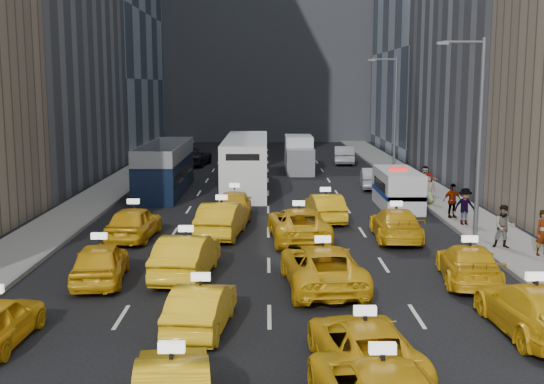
% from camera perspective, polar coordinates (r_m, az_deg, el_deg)
% --- Properties ---
extents(ground, '(160.00, 160.00, 0.00)m').
position_cam_1_polar(ground, '(19.17, -0.21, -12.37)').
color(ground, black).
rests_on(ground, ground).
extents(sidewalk_west, '(3.00, 90.00, 0.15)m').
position_cam_1_polar(sidewalk_west, '(44.65, -13.94, -0.21)').
color(sidewalk_west, gray).
rests_on(sidewalk_west, ground).
extents(sidewalk_east, '(3.00, 90.00, 0.15)m').
position_cam_1_polar(sidewalk_east, '(44.68, 13.25, -0.18)').
color(sidewalk_east, gray).
rests_on(sidewalk_east, ground).
extents(curb_west, '(0.15, 90.00, 0.18)m').
position_cam_1_polar(curb_west, '(44.33, -12.12, -0.19)').
color(curb_west, slate).
rests_on(curb_west, ground).
extents(curb_east, '(0.15, 90.00, 0.18)m').
position_cam_1_polar(curb_east, '(44.36, 11.43, -0.16)').
color(curb_east, slate).
rests_on(curb_east, ground).
extents(streetlight_near, '(2.15, 0.22, 9.00)m').
position_cam_1_polar(streetlight_near, '(31.33, 16.80, 4.81)').
color(streetlight_near, '#595B60').
rests_on(streetlight_near, ground).
extents(streetlight_far, '(2.15, 0.22, 9.00)m').
position_cam_1_polar(streetlight_far, '(50.75, 10.13, 6.49)').
color(streetlight_far, '#595B60').
rests_on(streetlight_far, ground).
extents(taxi_5, '(1.87, 4.27, 1.36)m').
position_cam_1_polar(taxi_5, '(19.86, -5.94, -9.56)').
color(taxi_5, gold).
rests_on(taxi_5, ground).
extents(taxi_6, '(2.77, 5.02, 1.33)m').
position_cam_1_polar(taxi_6, '(17.24, 7.72, -12.59)').
color(taxi_6, gold).
rests_on(taxi_6, ground).
extents(taxi_7, '(2.28, 5.14, 1.47)m').
position_cam_1_polar(taxi_7, '(20.78, 21.06, -9.14)').
color(taxi_7, gold).
rests_on(taxi_7, ground).
extents(taxi_8, '(2.16, 4.49, 1.48)m').
position_cam_1_polar(taxi_8, '(25.07, -14.18, -5.72)').
color(taxi_8, gold).
rests_on(taxi_8, ground).
extents(taxi_9, '(2.18, 5.00, 1.60)m').
position_cam_1_polar(taxi_9, '(25.16, -7.17, -5.32)').
color(taxi_9, gold).
rests_on(taxi_9, ground).
extents(taxi_10, '(2.95, 5.65, 1.52)m').
position_cam_1_polar(taxi_10, '(23.71, 4.24, -6.26)').
color(taxi_10, gold).
rests_on(taxi_10, ground).
extents(taxi_11, '(2.50, 4.90, 1.36)m').
position_cam_1_polar(taxi_11, '(25.37, 16.13, -5.77)').
color(taxi_11, gold).
rests_on(taxi_11, ground).
extents(taxi_12, '(2.16, 4.64, 1.54)m').
position_cam_1_polar(taxi_12, '(31.65, -11.48, -2.54)').
color(taxi_12, gold).
rests_on(taxi_12, ground).
extents(taxi_13, '(2.27, 5.09, 1.62)m').
position_cam_1_polar(taxi_13, '(31.71, -4.22, -2.28)').
color(taxi_13, gold).
rests_on(taxi_13, ground).
extents(taxi_14, '(2.89, 5.55, 1.49)m').
position_cam_1_polar(taxi_14, '(30.84, 2.23, -2.71)').
color(taxi_14, gold).
rests_on(taxi_14, ground).
extents(taxi_15, '(2.20, 5.02, 1.44)m').
position_cam_1_polar(taxi_15, '(31.52, 10.32, -2.64)').
color(taxi_15, gold).
rests_on(taxi_15, ground).
extents(taxi_16, '(1.81, 4.42, 1.50)m').
position_cam_1_polar(taxi_16, '(36.26, -3.15, -0.95)').
color(taxi_16, gold).
rests_on(taxi_16, ground).
extents(taxi_17, '(1.94, 4.51, 1.44)m').
position_cam_1_polar(taxi_17, '(35.26, 4.47, -1.29)').
color(taxi_17, gold).
rests_on(taxi_17, ground).
extents(nypd_van, '(2.58, 5.62, 2.35)m').
position_cam_1_polar(nypd_van, '(39.57, 10.47, 0.20)').
color(nypd_van, silver).
rests_on(nypd_van, ground).
extents(double_decker, '(3.37, 11.14, 3.19)m').
position_cam_1_polar(double_decker, '(44.86, -8.92, 1.93)').
color(double_decker, black).
rests_on(double_decker, ground).
extents(city_bus, '(3.02, 13.48, 3.47)m').
position_cam_1_polar(city_bus, '(46.06, -2.17, 2.39)').
color(city_bus, silver).
rests_on(city_bus, ground).
extents(box_truck, '(2.94, 6.53, 2.89)m').
position_cam_1_polar(box_truck, '(55.05, 2.28, 3.14)').
color(box_truck, silver).
rests_on(box_truck, ground).
extents(misc_car_0, '(1.89, 4.44, 1.43)m').
position_cam_1_polar(misc_car_0, '(46.82, 8.40, 1.16)').
color(misc_car_0, '#979A9E').
rests_on(misc_car_0, ground).
extents(misc_car_1, '(3.18, 5.75, 1.52)m').
position_cam_1_polar(misc_car_1, '(60.06, -6.63, 2.94)').
color(misc_car_1, black).
rests_on(misc_car_1, ground).
extents(misc_car_2, '(2.28, 4.72, 1.33)m').
position_cam_1_polar(misc_car_2, '(64.50, 2.19, 3.32)').
color(misc_car_2, slate).
rests_on(misc_car_2, ground).
extents(misc_car_3, '(1.86, 4.13, 1.38)m').
position_cam_1_polar(misc_car_3, '(61.75, -2.25, 3.09)').
color(misc_car_3, black).
rests_on(misc_car_3, ground).
extents(misc_car_4, '(2.08, 5.02, 1.61)m').
position_cam_1_polar(misc_car_4, '(61.22, 6.04, 3.11)').
color(misc_car_4, '#96999D').
rests_on(misc_car_4, ground).
extents(pedestrian_0, '(0.77, 0.61, 1.85)m').
position_cam_1_polar(pedestrian_0, '(29.59, 21.74, -3.19)').
color(pedestrian_0, gray).
rests_on(pedestrian_0, sidewalk_east).
extents(pedestrian_1, '(0.98, 0.67, 1.84)m').
position_cam_1_polar(pedestrian_1, '(30.36, 18.85, -2.75)').
color(pedestrian_1, gray).
rests_on(pedestrian_1, sidewalk_east).
extents(pedestrian_2, '(1.22, 0.60, 1.82)m').
position_cam_1_polar(pedestrian_2, '(34.84, 15.84, -1.17)').
color(pedestrian_2, gray).
rests_on(pedestrian_2, sidewalk_east).
extents(pedestrian_3, '(1.15, 0.77, 1.79)m').
position_cam_1_polar(pedestrian_3, '(36.48, 14.83, -0.70)').
color(pedestrian_3, gray).
rests_on(pedestrian_3, sidewalk_east).
extents(pedestrian_4, '(0.99, 0.80, 1.78)m').
position_cam_1_polar(pedestrian_4, '(40.46, 12.98, 0.28)').
color(pedestrian_4, gray).
rests_on(pedestrian_4, sidewalk_east).
extents(pedestrian_5, '(1.73, 0.76, 1.81)m').
position_cam_1_polar(pedestrian_5, '(43.81, 12.68, 0.96)').
color(pedestrian_5, gray).
rests_on(pedestrian_5, sidewalk_east).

